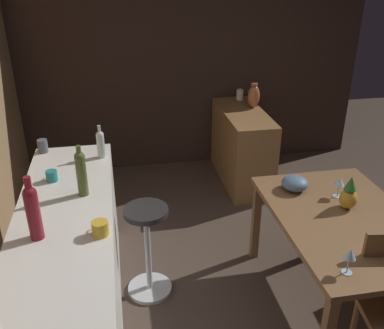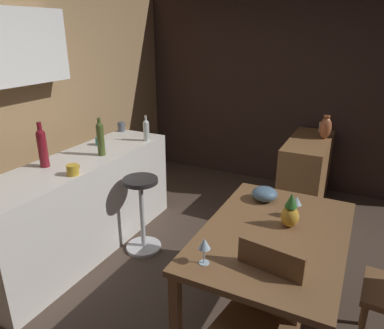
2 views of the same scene
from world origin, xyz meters
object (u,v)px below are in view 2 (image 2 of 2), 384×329
at_px(pineapple_centerpiece, 290,212).
at_px(wine_bottle_ruby, 42,146).
at_px(fruit_bowl, 265,194).
at_px(cup_slate, 121,127).
at_px(cup_teal, 100,141).
at_px(bar_stool, 142,212).
at_px(wine_glass_right, 296,201).
at_px(vase_copper, 326,128).
at_px(dining_table, 274,243).
at_px(chair_near_window, 257,319).
at_px(wine_glass_left, 204,245).
at_px(sideboard_cabinet, 305,173).
at_px(wine_bottle_clear, 146,129).
at_px(cup_mustard, 73,170).
at_px(pillar_candle_tall, 322,127).
at_px(wine_bottle_olive, 100,137).

bearing_deg(pineapple_centerpiece, wine_bottle_ruby, 96.06).
xyz_separation_m(fruit_bowl, cup_slate, (0.68, 1.87, 0.16)).
bearing_deg(cup_teal, pineapple_centerpiece, -103.29).
relative_size(bar_stool, wine_glass_right, 4.70).
bearing_deg(wine_bottle_ruby, vase_copper, -41.62).
height_order(wine_bottle_ruby, vase_copper, wine_bottle_ruby).
relative_size(dining_table, cup_slate, 11.98).
height_order(chair_near_window, wine_glass_left, wine_glass_left).
bearing_deg(sideboard_cabinet, wine_bottle_clear, 125.93).
height_order(chair_near_window, wine_bottle_ruby, wine_bottle_ruby).
bearing_deg(vase_copper, fruit_bowl, 172.80).
bearing_deg(sideboard_cabinet, cup_slate, 114.55).
bearing_deg(wine_glass_left, wine_glass_right, -23.94).
xyz_separation_m(pineapple_centerpiece, cup_mustard, (-0.25, 1.67, 0.10)).
bearing_deg(chair_near_window, pillar_candle_tall, 2.05).
bearing_deg(wine_bottle_olive, wine_glass_right, -92.59).
bearing_deg(chair_near_window, dining_table, 6.46).
bearing_deg(wine_glass_left, fruit_bowl, -4.93).
bearing_deg(pineapple_centerpiece, fruit_bowl, 39.89).
height_order(wine_glass_left, pineapple_centerpiece, pineapple_centerpiece).
bearing_deg(chair_near_window, cup_teal, 60.66).
bearing_deg(bar_stool, cup_mustard, 149.97).
xyz_separation_m(wine_bottle_olive, pillar_candle_tall, (2.07, -1.67, -0.19)).
bearing_deg(cup_slate, pineapple_centerpiece, -115.02).
bearing_deg(pillar_candle_tall, dining_table, -178.92).
distance_m(chair_near_window, wine_glass_left, 0.50).
height_order(wine_bottle_clear, wine_bottle_olive, wine_bottle_olive).
distance_m(cup_mustard, cup_slate, 1.33).
bearing_deg(fruit_bowl, wine_bottle_ruby, 106.63).
xyz_separation_m(wine_glass_left, wine_bottle_ruby, (0.42, 1.68, 0.22)).
height_order(sideboard_cabinet, wine_bottle_clear, wine_bottle_clear).
bearing_deg(wine_bottle_clear, cup_slate, 68.07).
height_order(chair_near_window, cup_teal, cup_teal).
bearing_deg(vase_copper, wine_bottle_clear, 126.42).
distance_m(wine_glass_right, pineapple_centerpiece, 0.16).
relative_size(wine_bottle_olive, cup_teal, 3.08).
xyz_separation_m(bar_stool, cup_teal, (0.22, 0.63, 0.55)).
bearing_deg(wine_bottle_clear, dining_table, -120.06).
xyz_separation_m(sideboard_cabinet, bar_stool, (-1.63, 1.20, -0.02)).
bearing_deg(dining_table, pillar_candle_tall, 1.08).
xyz_separation_m(wine_bottle_ruby, wine_bottle_olive, (0.45, -0.24, -0.01)).
bearing_deg(dining_table, sideboard_cabinet, 3.43).
xyz_separation_m(dining_table, wine_glass_left, (-0.51, 0.28, 0.21)).
bearing_deg(wine_glass_left, chair_near_window, -93.31).
xyz_separation_m(pineapple_centerpiece, wine_bottle_clear, (0.81, 1.67, 0.18)).
bearing_deg(cup_mustard, wine_bottle_olive, 13.06).
height_order(sideboard_cabinet, vase_copper, vase_copper).
bearing_deg(fruit_bowl, wine_glass_right, -120.20).
relative_size(wine_bottle_ruby, cup_teal, 3.37).
bearing_deg(chair_near_window, bar_stool, 56.73).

